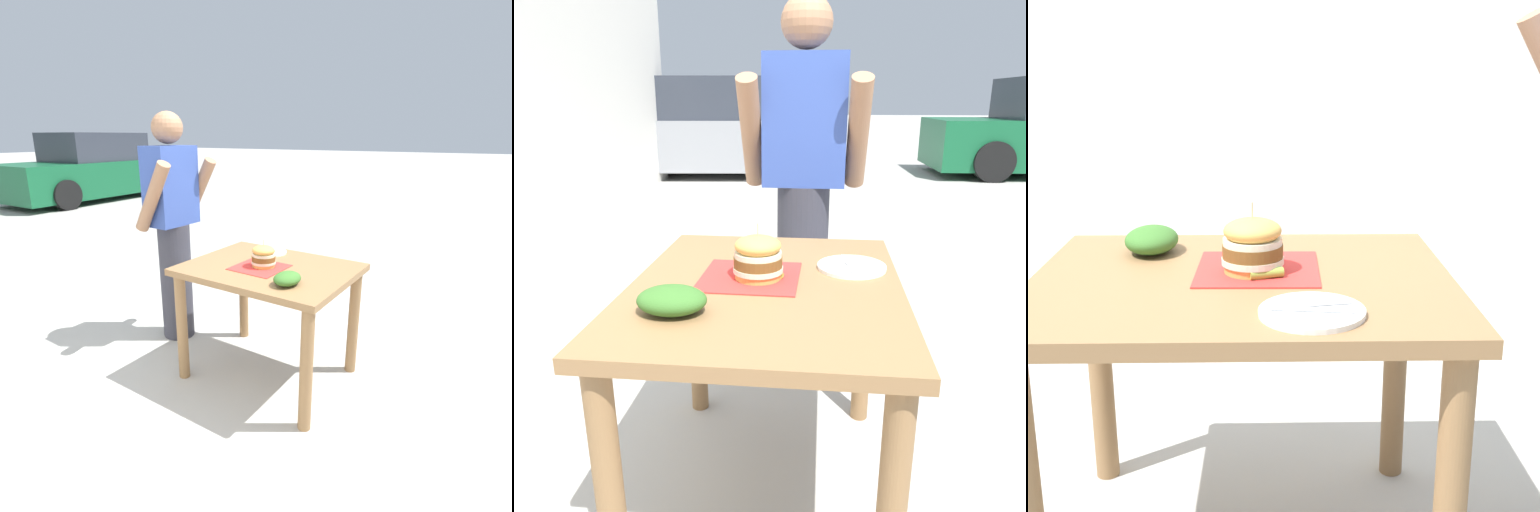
# 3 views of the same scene
# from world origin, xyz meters

# --- Properties ---
(patio_table) EXTENTS (0.80, 1.00, 0.75)m
(patio_table) POSITION_xyz_m (0.00, 0.00, 0.62)
(patio_table) COLOR olive
(patio_table) RESTS_ON ground
(serving_paper) EXTENTS (0.30, 0.30, 0.00)m
(serving_paper) POSITION_xyz_m (-0.05, 0.04, 0.75)
(serving_paper) COLOR red
(serving_paper) RESTS_ON patio_table
(sandwich) EXTENTS (0.15, 0.15, 0.17)m
(sandwich) POSITION_xyz_m (-0.03, 0.03, 0.82)
(sandwich) COLOR gold
(sandwich) RESTS_ON serving_paper
(pickle_spear) EXTENTS (0.05, 0.08, 0.02)m
(pickle_spear) POSITION_xyz_m (0.03, 0.06, 0.77)
(pickle_spear) COLOR #8EA83D
(pickle_spear) RESTS_ON serving_paper
(side_plate_with_forks) EXTENTS (0.22, 0.22, 0.02)m
(side_plate_with_forks) POSITION_xyz_m (0.26, 0.15, 0.76)
(side_plate_with_forks) COLOR white
(side_plate_with_forks) RESTS_ON patio_table
(side_salad) EXTENTS (0.18, 0.14, 0.07)m
(side_salad) POSITION_xyz_m (-0.21, -0.25, 0.79)
(side_salad) COLOR #386B28
(side_salad) RESTS_ON patio_table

